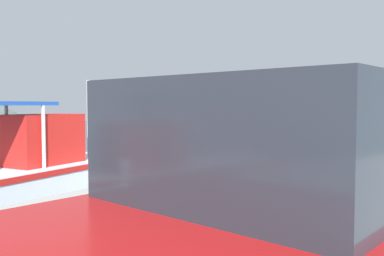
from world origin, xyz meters
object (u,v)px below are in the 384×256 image
(fishing_boat_second, at_px, (19,177))
(fisherman_standing, at_px, (366,122))
(parked_car, at_px, (291,216))
(mooring_bollard_third, at_px, (312,138))
(fishing_boat_third, at_px, (199,154))
(mooring_bollard_second, at_px, (110,179))
(mooring_bollard_fourth, at_px, (349,131))

(fishing_boat_second, xyz_separation_m, fisherman_standing, (8.17, -5.17, 1.05))
(parked_car, height_order, mooring_bollard_third, parked_car)
(fishing_boat_third, relative_size, fisherman_standing, 3.91)
(fishing_boat_second, height_order, mooring_bollard_third, fishing_boat_second)
(fishing_boat_second, bearing_deg, mooring_bollard_second, -95.00)
(parked_car, xyz_separation_m, mooring_bollard_third, (12.10, 4.14, -0.46))
(fishing_boat_second, distance_m, fishing_boat_third, 6.10)
(parked_car, bearing_deg, fishing_boat_third, 37.47)
(fishing_boat_second, xyz_separation_m, mooring_bollard_second, (-0.27, -3.07, 0.32))
(fisherman_standing, xyz_separation_m, mooring_bollard_second, (-8.44, 2.10, -0.73))
(fishing_boat_third, distance_m, mooring_bollard_second, 6.84)
(fisherman_standing, distance_m, mooring_bollard_third, 2.55)
(fishing_boat_second, bearing_deg, fishing_boat_third, -5.08)
(fisherman_standing, distance_m, mooring_bollard_fourth, 6.46)
(fishing_boat_second, relative_size, mooring_bollard_second, 16.39)
(fishing_boat_second, height_order, mooring_bollard_fourth, fishing_boat_second)
(fishing_boat_third, height_order, fisherman_standing, fishing_boat_third)
(mooring_bollard_second, relative_size, mooring_bollard_fourth, 0.75)
(fishing_boat_second, distance_m, fisherman_standing, 9.73)
(fishing_boat_third, distance_m, mooring_bollard_fourth, 8.56)
(fishing_boat_second, distance_m, mooring_bollard_fourth, 14.58)
(mooring_bollard_second, bearing_deg, mooring_bollard_fourth, 0.00)
(mooring_bollard_third, bearing_deg, fisherman_standing, -121.51)
(fishing_boat_third, distance_m, parked_car, 11.01)
(fishing_boat_third, xyz_separation_m, mooring_bollard_fourth, (8.17, -2.54, 0.42))
(fishing_boat_second, distance_m, parked_car, 7.73)
(fisherman_standing, bearing_deg, mooring_bollard_fourth, 19.05)
(parked_car, xyz_separation_m, mooring_bollard_fourth, (16.88, 4.14, -0.46))
(fisherman_standing, relative_size, parked_car, 0.39)
(fishing_boat_second, relative_size, parked_car, 1.49)
(fishing_boat_third, xyz_separation_m, fisherman_standing, (2.10, -4.63, 1.08))
(mooring_bollard_fourth, bearing_deg, fisherman_standing, -160.95)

